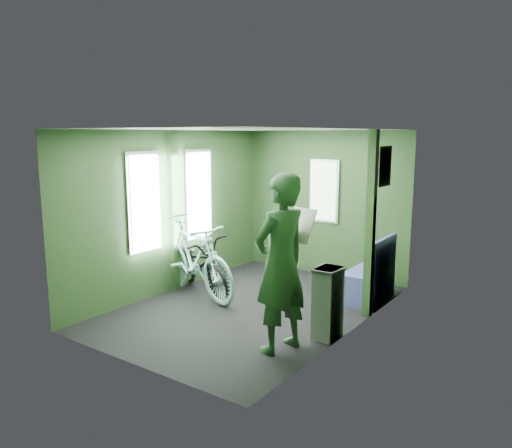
# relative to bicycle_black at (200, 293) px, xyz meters

# --- Properties ---
(room) EXTENTS (4.00, 4.02, 2.31)m
(room) POSITION_rel_bicycle_black_xyz_m (0.91, -0.02, 1.44)
(room) COLOR black
(room) RESTS_ON ground
(bicycle_black) EXTENTS (1.84, 1.36, 0.98)m
(bicycle_black) POSITION_rel_bicycle_black_xyz_m (0.00, 0.00, 0.00)
(bicycle_black) COLOR black
(bicycle_black) RESTS_ON ground
(bicycle_mint) EXTENTS (1.89, 1.04, 1.11)m
(bicycle_mint) POSITION_rel_bicycle_black_xyz_m (0.04, -0.14, 0.00)
(bicycle_mint) COLOR #8ACEC0
(bicycle_mint) RESTS_ON ground
(passenger) EXTENTS (0.59, 0.79, 1.87)m
(passenger) POSITION_rel_bicycle_black_xyz_m (1.95, -0.94, 0.94)
(passenger) COLOR #2B502F
(passenger) RESTS_ON ground
(waste_box) EXTENTS (0.24, 0.33, 0.81)m
(waste_box) POSITION_rel_bicycle_black_xyz_m (2.21, -0.37, 0.40)
(waste_box) COLOR gray
(waste_box) RESTS_ON ground
(bench_seat) EXTENTS (0.49, 0.86, 0.90)m
(bench_seat) POSITION_rel_bicycle_black_xyz_m (2.10, 1.08, 0.26)
(bench_seat) COLOR navy
(bench_seat) RESTS_ON ground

